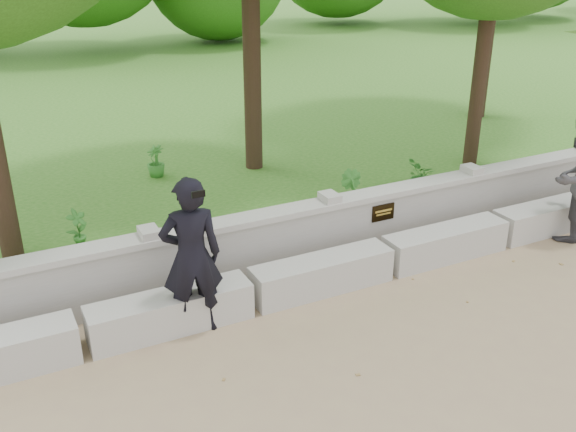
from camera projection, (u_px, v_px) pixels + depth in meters
name	position (u px, v px, depth m)	size (l,w,h in m)	color
ground	(484.00, 346.00, 7.15)	(80.00, 80.00, 0.00)	#8F7C58
lawn	(145.00, 90.00, 18.55)	(40.00, 22.00, 0.25)	#2E6B1A
concrete_bench	(387.00, 258.00, 8.62)	(11.90, 0.45, 0.45)	#ADABA4
parapet_wall	(359.00, 223.00, 9.09)	(12.50, 0.35, 0.90)	#A3A09A
man_main	(191.00, 257.00, 7.09)	(0.75, 0.68, 1.88)	black
shrub_a	(78.00, 229.00, 8.76)	(0.29, 0.20, 0.56)	#337728
shrub_b	(352.00, 193.00, 9.81)	(0.38, 0.30, 0.69)	#337728
shrub_c	(421.00, 177.00, 10.65)	(0.51, 0.44, 0.56)	#337728
shrub_d	(156.00, 161.00, 11.38)	(0.32, 0.28, 0.57)	#337728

